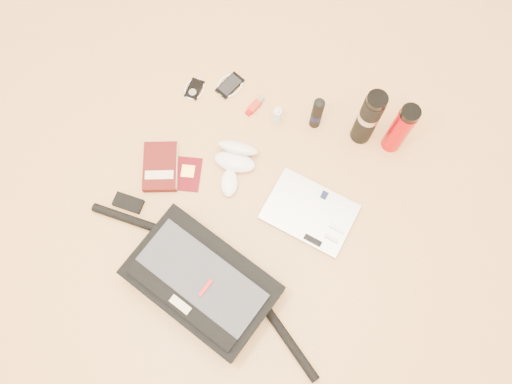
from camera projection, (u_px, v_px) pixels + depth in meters
ground at (240, 218)px, 1.83m from camera, size 4.00×4.00×0.00m
messenger_bag at (201, 282)px, 1.70m from camera, size 0.97×0.42×0.14m
laptop at (310, 213)px, 1.83m from camera, size 0.34×0.26×0.03m
book at (161, 167)px, 1.88m from camera, size 0.19×0.23×0.04m
passport at (188, 174)px, 1.88m from camera, size 0.13×0.16×0.01m
mouse at (229, 183)px, 1.86m from camera, size 0.10×0.12×0.04m
sunglasses_case at (236, 155)px, 1.87m from camera, size 0.17×0.15×0.09m
ipod at (194, 89)px, 1.99m from camera, size 0.08×0.09×0.01m
phone at (230, 85)px, 1.99m from camera, size 0.12×0.13×0.01m
inhaler at (255, 106)px, 1.96m from camera, size 0.05×0.10×0.03m
spray_bottle at (277, 116)px, 1.90m from camera, size 0.04×0.04×0.12m
aerosol_can at (317, 113)px, 1.86m from camera, size 0.05×0.05×0.18m
thermos_black at (368, 118)px, 1.79m from camera, size 0.10×0.10×0.30m
thermos_red at (400, 129)px, 1.79m from camera, size 0.09×0.09×0.28m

